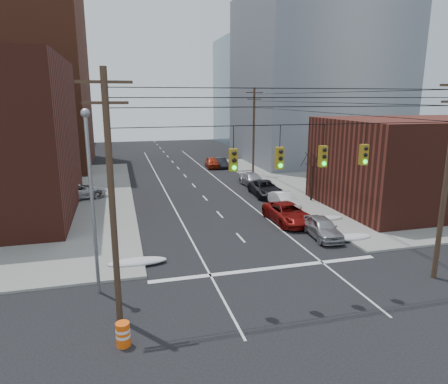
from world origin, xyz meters
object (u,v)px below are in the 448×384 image
parked_car_f (221,163)px  lot_car_b (77,191)px  construction_barrel (123,334)px  lot_car_a (22,218)px  parked_car_a (322,228)px  parked_car_c (265,188)px  parked_car_b (284,201)px  lot_car_d (6,187)px  red_pickup (288,213)px  parked_car_e (212,162)px  parked_car_d (252,180)px  lot_car_c (11,202)px

parked_car_f → lot_car_b: lot_car_b is taller
construction_barrel → lot_car_a: bearing=112.4°
parked_car_a → parked_car_f: (0.31, 30.36, -0.06)m
parked_car_c → lot_car_b: bearing=174.0°
parked_car_b → lot_car_a: (-21.62, -0.08, 0.10)m
lot_car_d → parked_car_c: bearing=-105.4°
parked_car_b → parked_car_c: size_ratio=0.80×
red_pickup → lot_car_d: bearing=145.3°
parked_car_e → lot_car_d: lot_car_d is taller
parked_car_c → lot_car_a: parked_car_c is taller
parked_car_d → lot_car_b: size_ratio=0.90×
red_pickup → parked_car_d: red_pickup is taller
parked_car_c → lot_car_c: 23.57m
parked_car_f → parked_car_b: bearing=-92.8°
parked_car_d → lot_car_d: size_ratio=1.17×
lot_car_a → lot_car_b: bearing=-14.7°
parked_car_a → parked_car_f: bearing=93.9°
parked_car_b → lot_car_a: bearing=-179.6°
parked_car_c → parked_car_e: parked_car_c is taller
lot_car_d → parked_car_f: bearing=-67.7°
red_pickup → parked_car_c: red_pickup is taller
parked_car_d → construction_barrel: (-14.77, -27.09, -0.20)m
lot_car_a → parked_car_c: bearing=-69.3°
lot_car_c → construction_barrel: bearing=-151.7°
lot_car_d → parked_car_b: bearing=-115.2°
parked_car_a → parked_car_f: parked_car_a is taller
parked_car_d → lot_car_c: lot_car_c is taller
parked_car_b → lot_car_d: lot_car_d is taller
construction_barrel → parked_car_c: bearing=57.0°
parked_car_b → construction_barrel: (-14.48, -17.39, -0.20)m
parked_car_c → construction_barrel: size_ratio=5.39×
red_pickup → parked_car_a: 4.03m
red_pickup → construction_barrel: size_ratio=5.48×
parked_car_c → parked_car_e: size_ratio=1.23×
parked_car_d → lot_car_d: bearing=172.3°
parked_car_a → lot_car_a: bearing=164.4°
parked_car_c → parked_car_f: bearing=93.8°
parked_car_d → parked_car_e: 13.09m
red_pickup → lot_car_d: (-24.22, 15.97, 0.10)m
parked_car_b → lot_car_b: lot_car_b is taller
parked_car_b → lot_car_d: 28.29m
parked_car_e → lot_car_a: parked_car_e is taller
parked_car_e → parked_car_f: (1.18, -0.18, -0.07)m
lot_car_c → parked_car_b: bearing=-95.6°
red_pickup → lot_car_d: size_ratio=1.31×
parked_car_b → parked_car_d: 9.70m
lot_car_a → lot_car_b: lot_car_b is taller
lot_car_c → construction_barrel: size_ratio=5.18×
parked_car_e → parked_car_b: bearing=-80.9°
parked_car_b → lot_car_c: lot_car_c is taller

